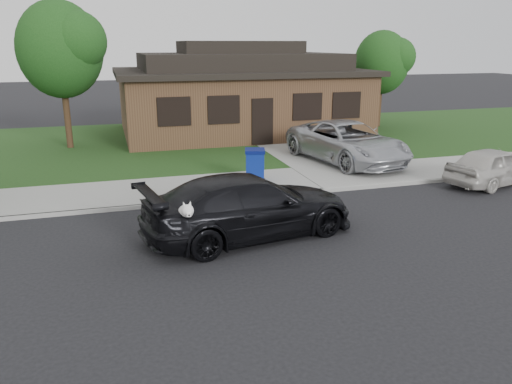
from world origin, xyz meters
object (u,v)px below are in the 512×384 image
object	(u,v)px
minivan	(347,142)
recycling_bin	(255,165)
white_compact	(495,166)
sedan	(249,206)

from	to	relation	value
minivan	recycling_bin	world-z (taller)	minivan
white_compact	recycling_bin	size ratio (longest dim) A/B	3.44
white_compact	recycling_bin	world-z (taller)	white_compact
white_compact	recycling_bin	xyz separation A→B (m)	(-7.81, 2.37, 0.03)
white_compact	recycling_bin	distance (m)	8.17
sedan	recycling_bin	size ratio (longest dim) A/B	5.16
sedan	minivan	size ratio (longest dim) A/B	1.00
sedan	minivan	xyz separation A→B (m)	(5.78, 6.25, 0.15)
sedan	recycling_bin	xyz separation A→B (m)	(1.50, 4.58, -0.10)
minivan	recycling_bin	size ratio (longest dim) A/B	5.16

